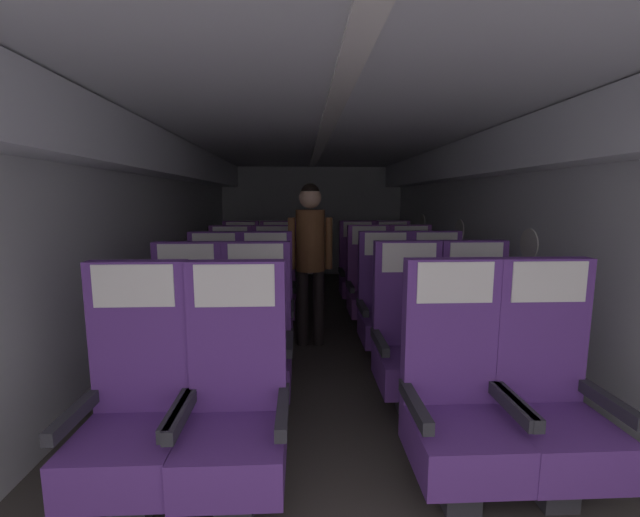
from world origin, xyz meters
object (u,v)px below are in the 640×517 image
Objects in this scene: seat_a_left_window at (134,412)px; seat_b_left_aisle at (256,345)px; seat_a_left_aisle at (235,411)px; seat_d_left_aisle at (274,289)px; seat_c_right_window at (386,309)px; seat_a_right_window at (456,403)px; seat_d_left_window at (230,289)px; flight_attendant at (310,247)px; seat_a_right_aisle at (550,402)px; seat_b_right_window at (410,342)px; seat_d_right_aisle at (411,287)px; seat_e_right_window at (358,273)px; seat_b_right_aisle at (477,341)px; seat_c_left_aisle at (266,310)px; seat_b_left_window at (187,346)px; seat_d_right_window at (369,288)px; seat_e_left_aisle at (278,274)px; seat_e_right_aisle at (393,273)px; seat_c_right_aisle at (437,308)px; seat_e_left_window at (241,275)px.

seat_a_left_window is 0.97m from seat_b_left_aisle.
seat_a_left_aisle and seat_d_left_aisle have the same top height.
seat_d_left_aisle is at bearing 140.10° from seat_c_right_window.
seat_d_left_window is at bearing 120.51° from seat_a_right_window.
seat_a_left_window is at bearing -120.24° from flight_attendant.
seat_a_right_aisle and seat_b_right_window have the same top height.
seat_b_right_window is 1.00× the size of seat_d_right_aisle.
seat_a_left_window is at bearing -118.97° from seat_b_left_aisle.
seat_b_left_aisle is at bearing 61.03° from seat_a_left_window.
seat_d_left_window is (-1.52, 0.86, 0.00)m from seat_c_right_window.
seat_b_right_aisle is at bearing -79.76° from seat_e_right_window.
flight_attendant reaches higher than seat_c_left_aisle.
seat_a_right_aisle and seat_d_left_aisle have the same top height.
seat_b_left_window is 1.74m from seat_c_right_window.
seat_d_right_window is at bearing 48.33° from seat_b_left_window.
seat_e_left_aisle is (0.47, 0.87, 0.00)m from seat_d_left_window.
seat_a_right_window is at bearing -97.81° from seat_e_right_aisle.
seat_a_left_aisle is 0.98m from seat_b_left_window.
seat_a_left_aisle and seat_b_left_window have the same top height.
seat_b_right_window and seat_c_left_aisle have the same top height.
seat_e_right_window is (-0.47, 1.74, 0.00)m from seat_c_right_aisle.
seat_a_left_aisle is 2.61m from seat_d_left_window.
seat_a_right_window is at bearing -73.17° from seat_e_left_aisle.
seat_c_right_aisle and seat_e_left_window have the same top height.
seat_c_left_aisle is at bearing 150.45° from seat_b_right_aisle.
seat_c_right_window is 1.79m from seat_e_right_aisle.
seat_b_left_window and seat_b_right_window have the same top height.
seat_d_right_window is at bearing -117.92° from seat_e_right_aisle.
seat_d_right_aisle is at bearing 29.00° from seat_c_left_aisle.
seat_d_left_window is (-1.50, 2.55, 0.00)m from seat_a_right_window.
seat_a_left_aisle and seat_a_right_window have the same top height.
seat_b_left_window is 1.00× the size of seat_c_right_aisle.
seat_b_left_aisle is at bearing -150.90° from seat_c_right_aisle.
flight_attendant is at bearing -73.29° from seat_e_left_aisle.
seat_c_right_window is at bearing 58.20° from seat_a_left_aisle.
seat_b_right_window is (-0.00, 0.84, 0.00)m from seat_a_right_window.
seat_a_left_window is at bearing -100.50° from seat_d_left_aisle.
seat_c_left_aisle is at bearing -74.76° from seat_e_left_window.
seat_b_right_aisle and seat_e_left_window have the same top height.
seat_b_right_window is at bearing -59.10° from seat_d_left_aisle.
seat_b_right_aisle is 3.25m from seat_e_left_window.
seat_d_right_aisle is at bearing 48.39° from seat_b_left_aisle.
seat_c_right_aisle is at bearing 89.57° from seat_a_right_aisle.
seat_d_left_window is at bearing 89.77° from seat_a_left_window.
seat_a_left_aisle is at bearing -179.36° from seat_a_right_aisle.
seat_b_left_window is 1.00× the size of seat_d_right_window.
seat_a_right_window is at bearing 179.60° from seat_a_right_aisle.
seat_a_left_window is 1.00× the size of seat_a_right_aisle.
seat_b_left_window and seat_b_right_aisle have the same top height.
seat_b_right_aisle is 1.75m from seat_c_left_aisle.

